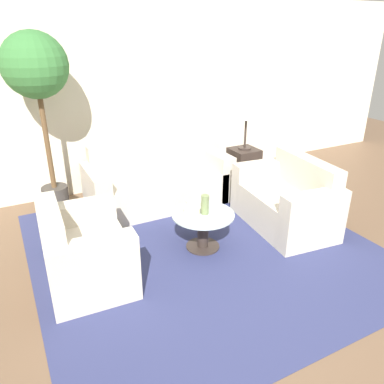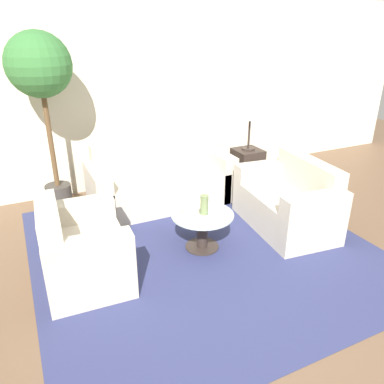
{
  "view_description": "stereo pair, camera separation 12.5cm",
  "coord_description": "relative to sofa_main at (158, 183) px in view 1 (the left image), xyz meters",
  "views": [
    {
      "loc": [
        -1.66,
        -2.18,
        2.16
      ],
      "look_at": [
        0.03,
        1.07,
        0.55
      ],
      "focal_mm": 35.0,
      "sensor_mm": 36.0,
      "label": 1
    },
    {
      "loc": [
        -1.55,
        -2.24,
        2.16
      ],
      "look_at": [
        0.03,
        1.07,
        0.55
      ],
      "focal_mm": 35.0,
      "sensor_mm": 36.0,
      "label": 2
    }
  ],
  "objects": [
    {
      "name": "vase",
      "position": [
        0.0,
        -1.27,
        0.23
      ],
      "size": [
        0.08,
        0.08,
        0.21
      ],
      "color": "#6B7A4C",
      "rests_on": "coffee_table"
    },
    {
      "name": "bowl",
      "position": [
        -0.11,
        -1.19,
        0.15
      ],
      "size": [
        0.19,
        0.19,
        0.06
      ],
      "color": "beige",
      "rests_on": "coffee_table"
    },
    {
      "name": "table_lamp",
      "position": [
        1.29,
        -0.11,
        0.84
      ],
      "size": [
        0.34,
        0.34,
        0.64
      ],
      "color": "#332823",
      "rests_on": "side_table"
    },
    {
      "name": "armchair",
      "position": [
        -1.28,
        -1.27,
        0.0
      ],
      "size": [
        0.76,
        1.0,
        0.79
      ],
      "rotation": [
        0.0,
        0.0,
        1.52
      ],
      "color": "beige",
      "rests_on": "ground_plane"
    },
    {
      "name": "potted_plant",
      "position": [
        -1.25,
        0.32,
        1.37
      ],
      "size": [
        0.73,
        0.73,
        2.15
      ],
      "color": "#3D3833",
      "rests_on": "ground_plane"
    },
    {
      "name": "coffee_table",
      "position": [
        -0.02,
        -1.27,
        -0.02
      ],
      "size": [
        0.65,
        0.65,
        0.4
      ],
      "color": "#332823",
      "rests_on": "ground_plane"
    },
    {
      "name": "ground_plane",
      "position": [
        -0.04,
        -2.09,
        -0.28
      ],
      "size": [
        14.0,
        14.0,
        0.0
      ],
      "primitive_type": "plane",
      "color": "brown"
    },
    {
      "name": "loveseat",
      "position": [
        1.13,
        -1.27,
        0.0
      ],
      "size": [
        0.86,
        1.31,
        0.8
      ],
      "rotation": [
        0.0,
        0.0,
        -1.67
      ],
      "color": "beige",
      "rests_on": "ground_plane"
    },
    {
      "name": "wall_back",
      "position": [
        -0.04,
        0.83,
        1.02
      ],
      "size": [
        10.0,
        0.06,
        2.6
      ],
      "color": "beige",
      "rests_on": "ground_plane"
    },
    {
      "name": "sofa_main",
      "position": [
        0.0,
        0.0,
        0.0
      ],
      "size": [
        1.84,
        0.78,
        0.82
      ],
      "color": "beige",
      "rests_on": "ground_plane"
    },
    {
      "name": "rug",
      "position": [
        -0.02,
        -1.27,
        -0.28
      ],
      "size": [
        3.41,
        3.38,
        0.01
      ],
      "color": "navy",
      "rests_on": "ground_plane"
    },
    {
      "name": "book_stack",
      "position": [
        -0.02,
        -1.08,
        0.16
      ],
      "size": [
        0.17,
        0.12,
        0.07
      ],
      "rotation": [
        0.0,
        0.0,
        -0.06
      ],
      "color": "beige",
      "rests_on": "coffee_table"
    },
    {
      "name": "side_table",
      "position": [
        1.29,
        -0.11,
        0.02
      ],
      "size": [
        0.37,
        0.37,
        0.6
      ],
      "color": "#332823",
      "rests_on": "ground_plane"
    }
  ]
}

